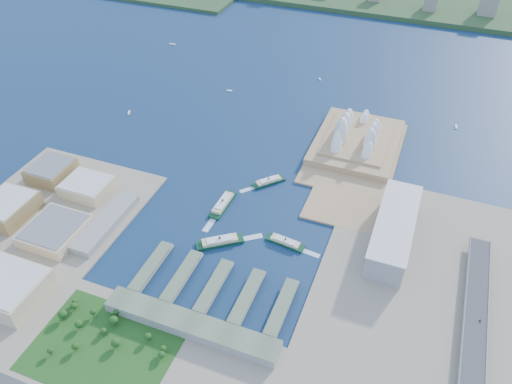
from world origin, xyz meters
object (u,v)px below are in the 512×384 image
at_px(ferry_c, 220,240).
at_px(ferry_d, 285,241).
at_px(ferry_a, 223,203).
at_px(opera_house, 359,129).
at_px(car_c, 480,321).
at_px(toaster_building, 394,230).
at_px(ferry_b, 269,180).

xyz_separation_m(ferry_c, ferry_d, (78.76, 30.03, -0.91)).
bearing_deg(ferry_a, ferry_d, -18.61).
relative_size(opera_house, ferry_c, 2.93).
relative_size(ferry_c, car_c, 14.75).
bearing_deg(opera_house, ferry_c, -112.22).
bearing_deg(ferry_d, toaster_building, -60.40).
relative_size(ferry_a, ferry_b, 1.20).
distance_m(ferry_a, ferry_b, 83.05).
relative_size(opera_house, ferry_b, 3.55).
bearing_deg(ferry_d, opera_house, -1.52).
height_order(opera_house, ferry_d, opera_house).
xyz_separation_m(opera_house, ferry_b, (-100.16, -143.16, -27.20)).
height_order(ferry_a, ferry_c, ferry_c).
xyz_separation_m(ferry_b, car_c, (299.16, -158.42, 10.66)).
height_order(ferry_d, car_c, car_c).
xyz_separation_m(opera_house, ferry_c, (-115.79, -283.46, -26.20)).
bearing_deg(ferry_b, ferry_c, -53.72).
bearing_deg(toaster_building, ferry_b, 163.36).
relative_size(ferry_d, car_c, 12.42).
bearing_deg(opera_house, ferry_d, -98.31).
distance_m(ferry_b, car_c, 338.68).
bearing_deg(ferry_c, opera_house, -58.52).
height_order(ferry_a, ferry_d, ferry_a).
xyz_separation_m(toaster_building, ferry_b, (-190.16, 56.84, -15.70)).
relative_size(ferry_b, car_c, 12.19).
height_order(ferry_c, car_c, car_c).
bearing_deg(toaster_building, ferry_a, -176.40).
distance_m(opera_house, toaster_building, 219.62).
relative_size(ferry_c, ferry_d, 1.19).
bearing_deg(ferry_a, car_c, -12.69).
bearing_deg(car_c, ferry_c, 176.71).
bearing_deg(opera_house, toaster_building, -65.77).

